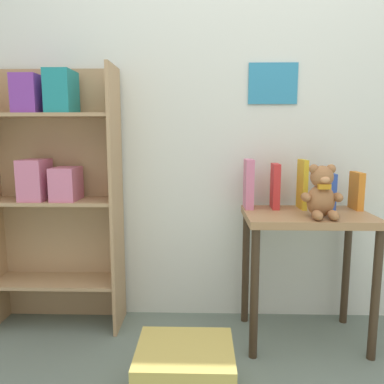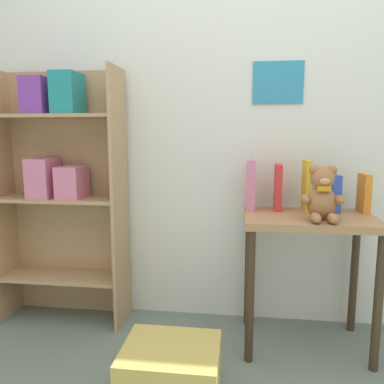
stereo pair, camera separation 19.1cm
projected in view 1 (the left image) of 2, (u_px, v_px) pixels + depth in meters
wall_back at (247, 99)px, 2.07m from camera, size 4.80×0.07×2.50m
bookshelf_side at (54, 181)px, 2.02m from camera, size 0.70×0.26×1.40m
display_table at (306, 236)px, 1.88m from camera, size 0.62×0.42×0.67m
teddy_bear at (322, 193)px, 1.75m from camera, size 0.19×0.17×0.25m
book_standing_pink at (249, 184)px, 1.97m from camera, size 0.04×0.13×0.26m
book_standing_red at (275, 186)px, 1.97m from camera, size 0.04×0.13×0.24m
book_standing_yellow at (302, 184)px, 1.96m from camera, size 0.03×0.13×0.26m
book_standing_blue at (328, 191)px, 1.96m from camera, size 0.05×0.12×0.19m
book_standing_orange at (356, 191)px, 1.95m from camera, size 0.03×0.13×0.19m
storage_bin at (185, 376)px, 1.47m from camera, size 0.38×0.32×0.24m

